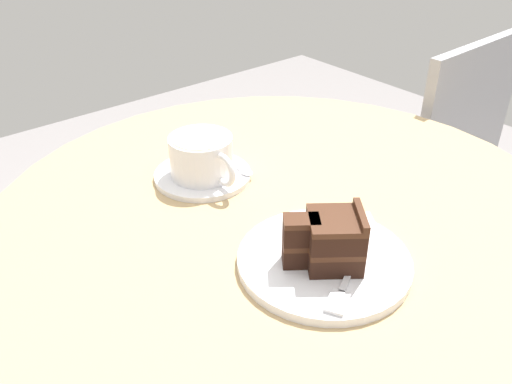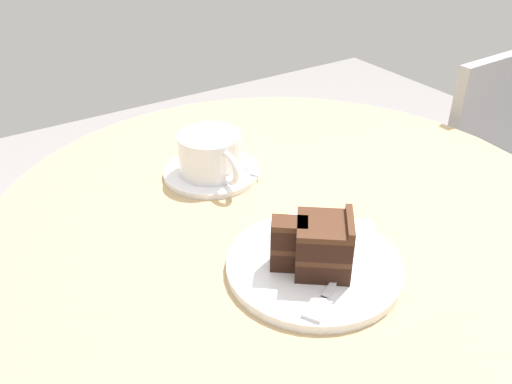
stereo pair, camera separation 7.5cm
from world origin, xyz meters
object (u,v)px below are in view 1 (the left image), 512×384
at_px(saucer, 203,175).
at_px(napkin, 328,244).
at_px(teaspoon, 235,166).
at_px(cake_plate, 324,261).
at_px(cafe_chair, 421,169).
at_px(coffee_cup, 202,156).
at_px(cake_slice, 330,240).
at_px(fork, 346,281).

distance_m(saucer, napkin, 0.25).
bearing_deg(teaspoon, cake_plate, -16.05).
distance_m(cake_plate, cafe_chair, 0.79).
xyz_separation_m(coffee_cup, teaspoon, (0.01, 0.05, -0.03)).
distance_m(coffee_cup, cake_slice, 0.28).
height_order(coffee_cup, fork, coffee_cup).
bearing_deg(cafe_chair, napkin, 21.35).
relative_size(fork, cafe_chair, 0.17).
bearing_deg(fork, cafe_chair, 178.75).
relative_size(cake_slice, napkin, 0.52).
height_order(teaspoon, cake_plate, teaspoon).
xyz_separation_m(cake_slice, fork, (0.04, -0.01, -0.03)).
relative_size(saucer, cake_slice, 1.49).
height_order(saucer, cake_plate, cake_plate).
height_order(saucer, cafe_chair, cafe_chair).
xyz_separation_m(coffee_cup, napkin, (0.25, 0.03, -0.04)).
bearing_deg(fork, cake_slice, -134.10).
bearing_deg(saucer, fork, -4.24).
height_order(saucer, coffee_cup, coffee_cup).
height_order(cake_slice, fork, cake_slice).
bearing_deg(napkin, teaspoon, 173.41).
distance_m(saucer, teaspoon, 0.05).
distance_m(teaspoon, cafe_chair, 0.68).
distance_m(saucer, cake_slice, 0.29).
relative_size(coffee_cup, cafe_chair, 0.16).
xyz_separation_m(saucer, cake_plate, (0.28, -0.01, 0.00)).
bearing_deg(saucer, napkin, 5.32).
xyz_separation_m(saucer, cake_slice, (0.29, -0.01, 0.04)).
bearing_deg(saucer, coffee_cup, -28.04).
xyz_separation_m(saucer, teaspoon, (0.02, 0.05, 0.01)).
distance_m(teaspoon, cake_plate, 0.26).
xyz_separation_m(saucer, fork, (0.33, -0.02, 0.01)).
height_order(cake_plate, cafe_chair, cafe_chair).
relative_size(saucer, teaspoon, 1.46).
bearing_deg(cake_plate, fork, -17.21).
bearing_deg(saucer, cake_plate, -1.81).
height_order(teaspoon, cafe_chair, cafe_chair).
xyz_separation_m(fork, napkin, (-0.07, 0.05, -0.01)).
distance_m(teaspoon, cake_slice, 0.28).
bearing_deg(coffee_cup, cafe_chair, 92.85).
bearing_deg(saucer, cafe_chair, 92.39).
distance_m(fork, napkin, 0.09).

